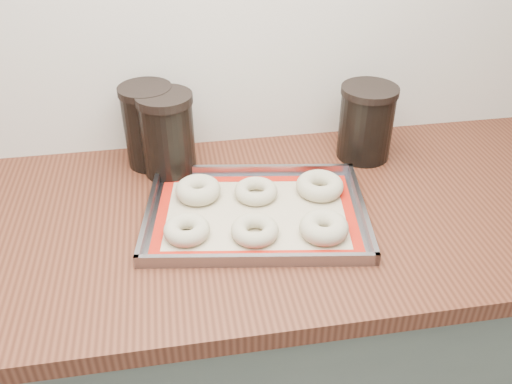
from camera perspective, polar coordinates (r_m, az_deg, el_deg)
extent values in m
cube|color=#5B675B|center=(1.50, 3.31, -16.29)|extent=(3.00, 0.65, 0.86)
cube|color=#5D2D1C|center=(1.19, 4.01, -2.37)|extent=(3.06, 0.68, 0.04)
cube|color=gray|center=(1.15, 0.00, -2.39)|extent=(0.50, 0.40, 0.00)
cube|color=gray|center=(1.28, -0.11, 2.33)|extent=(0.46, 0.08, 0.02)
cube|color=gray|center=(1.02, 0.14, -7.17)|extent=(0.46, 0.08, 0.02)
cube|color=gray|center=(1.16, -11.14, -1.95)|extent=(0.06, 0.33, 0.02)
cube|color=gray|center=(1.17, 11.09, -1.75)|extent=(0.06, 0.33, 0.02)
cube|color=#C6B793|center=(1.15, 0.00, -2.28)|extent=(0.46, 0.35, 0.00)
cube|color=red|center=(1.26, -0.09, 1.38)|extent=(0.42, 0.09, 0.00)
cube|color=red|center=(1.05, 0.11, -6.58)|extent=(0.42, 0.09, 0.00)
cube|color=red|center=(1.17, -9.84, -2.28)|extent=(0.06, 0.25, 0.00)
cube|color=red|center=(1.17, 9.80, -2.11)|extent=(0.06, 0.25, 0.00)
torus|color=beige|center=(1.09, -7.30, -3.97)|extent=(0.10, 0.10, 0.03)
torus|color=beige|center=(1.08, -0.12, -4.05)|extent=(0.10, 0.10, 0.03)
torus|color=beige|center=(1.09, 7.16, -3.72)|extent=(0.12, 0.12, 0.04)
torus|color=beige|center=(1.20, -6.11, 0.22)|extent=(0.13, 0.13, 0.04)
torus|color=beige|center=(1.19, -0.01, 0.09)|extent=(0.11, 0.11, 0.03)
torus|color=beige|center=(1.21, 6.73, 0.66)|extent=(0.14, 0.14, 0.04)
cylinder|color=black|center=(1.32, -11.15, 6.52)|extent=(0.12, 0.12, 0.18)
cylinder|color=black|center=(1.28, -11.64, 10.46)|extent=(0.12, 0.12, 0.02)
cylinder|color=black|center=(1.27, -9.26, 5.61)|extent=(0.12, 0.12, 0.18)
cylinder|color=black|center=(1.23, -9.68, 9.64)|extent=(0.13, 0.13, 0.02)
cylinder|color=black|center=(1.35, 11.47, 6.87)|extent=(0.13, 0.13, 0.17)
cylinder|color=black|center=(1.32, 11.92, 10.41)|extent=(0.14, 0.14, 0.02)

